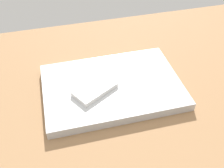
% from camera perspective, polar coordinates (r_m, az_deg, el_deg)
% --- Properties ---
extents(desk_surface, '(1.20, 0.80, 0.03)m').
position_cam_1_polar(desk_surface, '(0.66, 3.74, -4.45)').
color(desk_surface, olive).
rests_on(desk_surface, ground).
extents(laptop_closed, '(0.34, 0.23, 0.02)m').
position_cam_1_polar(laptop_closed, '(0.67, 0.00, -0.56)').
color(laptop_closed, '#B7BABC').
rests_on(laptop_closed, desk_surface).
extents(cell_phone_on_laptop, '(0.12, 0.10, 0.01)m').
position_cam_1_polar(cell_phone_on_laptop, '(0.64, -3.66, -1.05)').
color(cell_phone_on_laptop, silver).
rests_on(cell_phone_on_laptop, laptop_closed).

